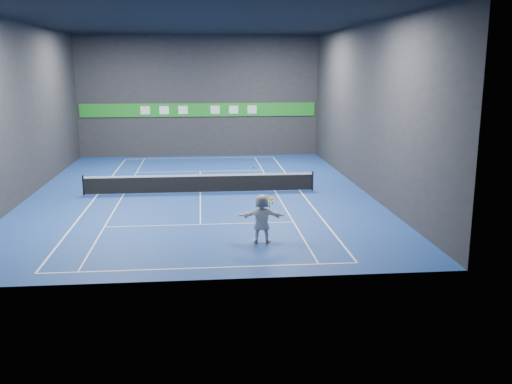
{
  "coord_description": "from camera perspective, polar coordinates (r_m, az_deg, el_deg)",
  "views": [
    {
      "loc": [
        0.12,
        -30.46,
        6.8
      ],
      "look_at": [
        2.4,
        -6.84,
        1.5
      ],
      "focal_mm": 40.0,
      "sensor_mm": 36.0,
      "label": 1
    }
  ],
  "objects": [
    {
      "name": "service_line_far",
      "position": [
        37.48,
        -5.61,
        2.08
      ],
      "size": [
        8.23,
        0.06,
        0.01
      ],
      "primitive_type": "cube",
      "color": "white",
      "rests_on": "ground"
    },
    {
      "name": "sideline_doubles_left",
      "position": [
        31.71,
        -15.57,
        -0.26
      ],
      "size": [
        0.08,
        23.78,
        0.01
      ],
      "primitive_type": "cube",
      "color": "white",
      "rests_on": "ground"
    },
    {
      "name": "tennis_net",
      "position": [
        31.09,
        -5.62,
        0.91
      ],
      "size": [
        12.5,
        0.1,
        1.07
      ],
      "color": "black",
      "rests_on": "ground"
    },
    {
      "name": "sponsor_banner",
      "position": [
        43.52,
        -5.71,
        8.17
      ],
      "size": [
        17.64,
        0.11,
        1.0
      ],
      "color": "#1D8923",
      "rests_on": "wall_back"
    },
    {
      "name": "wall_back",
      "position": [
        43.52,
        -5.74,
        9.49
      ],
      "size": [
        18.0,
        0.1,
        9.0
      ],
      "primitive_type": "cube",
      "color": "#262729",
      "rests_on": "ground"
    },
    {
      "name": "wall_right",
      "position": [
        31.81,
        10.83,
        8.22
      ],
      "size": [
        0.1,
        26.0,
        9.0
      ],
      "primitive_type": "cube",
      "color": "#262729",
      "rests_on": "ground"
    },
    {
      "name": "ground",
      "position": [
        31.21,
        -5.6,
        -0.06
      ],
      "size": [
        26.0,
        26.0,
        0.0
      ],
      "primitive_type": "plane",
      "color": "navy",
      "rests_on": "ground"
    },
    {
      "name": "center_service_line",
      "position": [
        31.21,
        -5.6,
        -0.05
      ],
      "size": [
        0.06,
        12.8,
        0.01
      ],
      "primitive_type": "cube",
      "color": "white",
      "rests_on": "ground"
    },
    {
      "name": "wall_front",
      "position": [
        17.61,
        -5.87,
        5.02
      ],
      "size": [
        18.0,
        0.1,
        9.0
      ],
      "primitive_type": "cube",
      "color": "#262729",
      "rests_on": "ground"
    },
    {
      "name": "sideline_singles_left",
      "position": [
        31.49,
        -13.09,
        -0.21
      ],
      "size": [
        0.06,
        23.78,
        0.01
      ],
      "primitive_type": "cube",
      "color": "white",
      "rests_on": "ground"
    },
    {
      "name": "baseline_near",
      "position": [
        19.77,
        -5.56,
        -7.58
      ],
      "size": [
        10.98,
        0.08,
        0.01
      ],
      "primitive_type": "cube",
      "color": "white",
      "rests_on": "ground"
    },
    {
      "name": "tennis_ball",
      "position": [
        21.82,
        -0.27,
        2.49
      ],
      "size": [
        0.07,
        0.07,
        0.07
      ],
      "primitive_type": "sphere",
      "color": "#D8F428",
      "rests_on": "player"
    },
    {
      "name": "sideline_singles_right",
      "position": [
        31.46,
        1.91,
        0.1
      ],
      "size": [
        0.06,
        23.78,
        0.01
      ],
      "primitive_type": "cube",
      "color": "white",
      "rests_on": "ground"
    },
    {
      "name": "player",
      "position": [
        22.19,
        0.58,
        -2.64
      ],
      "size": [
        1.84,
        0.72,
        1.94
      ],
      "primitive_type": "imported",
      "rotation": [
        0.0,
        0.0,
        3.06
      ],
      "color": "silver",
      "rests_on": "ground"
    },
    {
      "name": "ceiling",
      "position": [
        30.54,
        -5.97,
        16.65
      ],
      "size": [
        26.0,
        26.0,
        0.0
      ],
      "primitive_type": "plane",
      "color": "black",
      "rests_on": "ground"
    },
    {
      "name": "tennis_racket",
      "position": [
        22.08,
        1.52,
        -0.65
      ],
      "size": [
        0.42,
        0.36,
        0.57
      ],
      "color": "red",
      "rests_on": "player"
    },
    {
      "name": "baseline_far",
      "position": [
        42.89,
        -5.61,
        3.41
      ],
      "size": [
        10.98,
        0.08,
        0.01
      ],
      "primitive_type": "cube",
      "color": "white",
      "rests_on": "ground"
    },
    {
      "name": "service_line_near",
      "position": [
        25.0,
        -5.58,
        -3.25
      ],
      "size": [
        8.23,
        0.06,
        0.01
      ],
      "primitive_type": "cube",
      "color": "white",
      "rests_on": "ground"
    },
    {
      "name": "sideline_doubles_right",
      "position": [
        31.67,
        4.38,
        0.15
      ],
      "size": [
        0.08,
        23.78,
        0.01
      ],
      "primitive_type": "cube",
      "color": "white",
      "rests_on": "ground"
    },
    {
      "name": "wall_left",
      "position": [
        31.88,
        -22.32,
        7.52
      ],
      "size": [
        0.1,
        26.0,
        9.0
      ],
      "primitive_type": "cube",
      "color": "#262729",
      "rests_on": "ground"
    }
  ]
}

